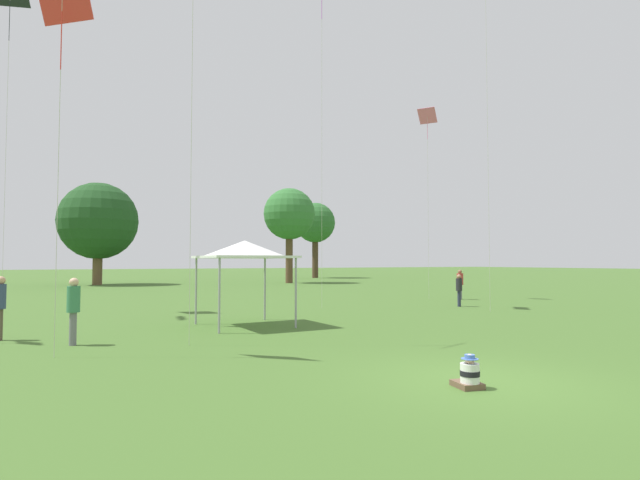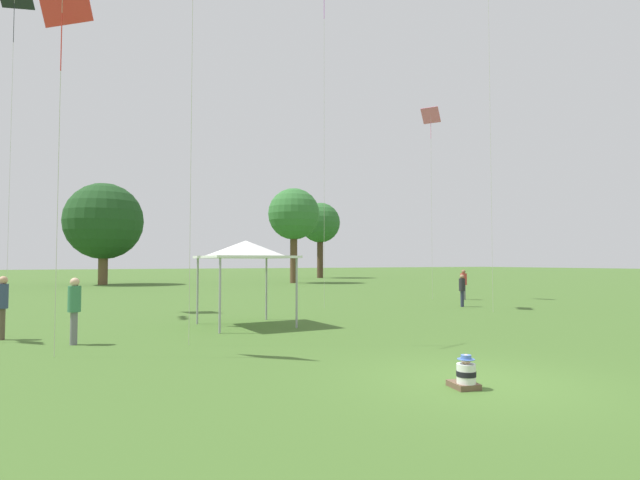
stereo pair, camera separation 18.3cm
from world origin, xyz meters
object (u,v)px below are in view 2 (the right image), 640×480
Objects in this scene: person_standing_1 at (3,300)px; distant_tree_2 at (320,223)px; kite_9 at (431,121)px; person_standing_2 at (74,304)px; canopy_tent at (246,250)px; distant_tree_3 at (104,221)px; distant_tree_0 at (294,215)px; person_standing_0 at (462,287)px; seated_toddler at (465,375)px; person_standing_3 at (464,282)px; kite_8 at (14,0)px.

person_standing_1 is 0.18× the size of distant_tree_2.
person_standing_2 is at bearing 123.28° from kite_9.
canopy_tent is 0.31× the size of distant_tree_3.
kite_9 reaches higher than canopy_tent.
distant_tree_3 is (-17.75, 4.66, -1.00)m from distant_tree_0.
distant_tree_0 is at bearing -14.70° from distant_tree_3.
person_standing_1 is 0.16× the size of kite_9.
canopy_tent is at bearing -127.11° from person_standing_0.
person_standing_2 is 0.16× the size of kite_9.
seated_toddler is at bearing -109.83° from distant_tree_0.
distant_tree_0 is 1.01× the size of distant_tree_3.
person_standing_1 is 23.76m from kite_9.
person_standing_3 is 0.12× the size of kite_8.
distant_tree_0 is (20.57, 32.21, 5.97)m from person_standing_2.
canopy_tent is at bearing -119.77° from distant_tree_2.
distant_tree_3 reaches higher than person_standing_2.
distant_tree_2 reaches higher than distant_tree_3.
distant_tree_0 is (3.56, 28.39, 6.09)m from person_standing_0.
canopy_tent is at bearing -167.53° from kite_8.
person_standing_1 is 2.58m from person_standing_2.
person_standing_0 is 29.25m from distant_tree_0.
seated_toddler is at bearing -85.94° from distant_tree_3.
person_standing_1 reaches higher than person_standing_0.
person_standing_3 is at bearing -59.59° from distant_tree_3.
seated_toddler is at bearing 176.10° from kite_8.
person_standing_2 is at bearing -124.82° from person_standing_0.
seated_toddler is at bearing -114.38° from distant_tree_2.
person_standing_1 is 0.60× the size of canopy_tent.
person_standing_0 is 12.02m from canopy_tent.
person_standing_3 is 0.15× the size of kite_9.
distant_tree_0 reaches higher than person_standing_3.
distant_tree_2 is (13.18, 41.37, 6.41)m from person_standing_0.
kite_9 reaches higher than person_standing_0.
person_standing_3 reaches higher than seated_toddler.
distant_tree_3 is (2.81, 36.87, 4.96)m from person_standing_2.
kite_8 is at bearing -157.10° from person_standing_0.
seated_toddler is 0.20× the size of canopy_tent.
distant_tree_2 reaches higher than canopy_tent.
person_standing_0 is 0.89× the size of person_standing_2.
person_standing_3 reaches higher than person_standing_0.
person_standing_3 is 9.73m from kite_9.
person_standing_3 is 26.39m from kite_8.
person_standing_1 is at bearing -98.65° from person_standing_3.
canopy_tent is 16.47m from kite_8.
canopy_tent is 0.30× the size of distant_tree_2.
seated_toddler is 45.49m from distant_tree_3.
distant_tree_0 reaches higher than person_standing_2.
canopy_tent is 0.20× the size of kite_8.
kite_8 is at bearing 125.85° from seated_toddler.
person_standing_3 is at bearing -127.16° from kite_8.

